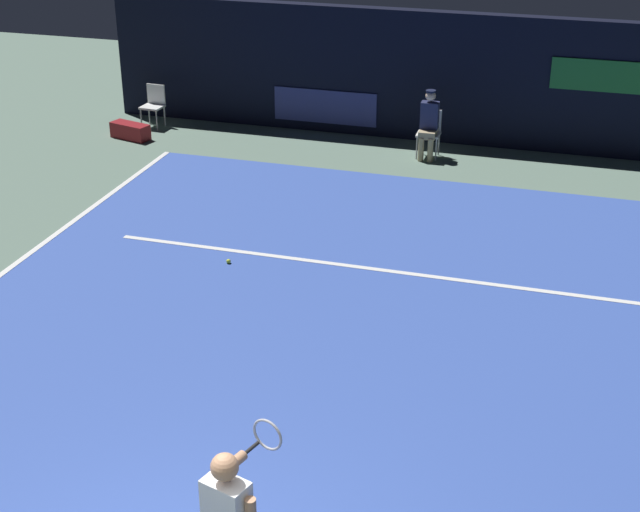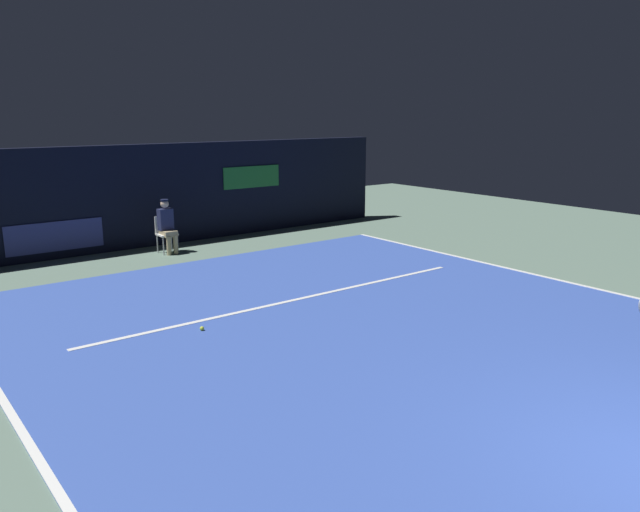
# 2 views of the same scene
# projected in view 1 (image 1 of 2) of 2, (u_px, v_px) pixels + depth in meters

# --- Properties ---
(ground_plane) EXTENTS (29.64, 29.64, 0.00)m
(ground_plane) POSITION_uv_depth(u_px,v_px,m) (332.00, 340.00, 12.01)
(ground_plane) COLOR slate
(court_surface) EXTENTS (10.34, 12.07, 0.01)m
(court_surface) POSITION_uv_depth(u_px,v_px,m) (332.00, 339.00, 12.01)
(court_surface) COLOR #3856B2
(court_surface) RESTS_ON ground
(line_service) EXTENTS (8.06, 0.10, 0.01)m
(line_service) POSITION_uv_depth(u_px,v_px,m) (372.00, 269.00, 13.83)
(line_service) COLOR white
(line_service) RESTS_ON court_surface
(back_wall) EXTENTS (14.36, 0.33, 2.60)m
(back_wall) POSITION_uv_depth(u_px,v_px,m) (448.00, 78.00, 18.69)
(back_wall) COLOR black
(back_wall) RESTS_ON ground
(line_judge_on_chair) EXTENTS (0.45, 0.54, 1.32)m
(line_judge_on_chair) POSITION_uv_depth(u_px,v_px,m) (429.00, 123.00, 18.03)
(line_judge_on_chair) COLOR white
(line_judge_on_chair) RESTS_ON ground
(courtside_chair_near) EXTENTS (0.47, 0.44, 0.88)m
(courtside_chair_near) POSITION_uv_depth(u_px,v_px,m) (154.00, 103.00, 19.92)
(courtside_chair_near) COLOR white
(courtside_chair_near) RESTS_ON ground
(tennis_ball) EXTENTS (0.07, 0.07, 0.07)m
(tennis_ball) POSITION_uv_depth(u_px,v_px,m) (229.00, 261.00, 13.99)
(tennis_ball) COLOR #CCE033
(tennis_ball) RESTS_ON court_surface
(equipment_bag) EXTENTS (0.89, 0.53, 0.32)m
(equipment_bag) POSITION_uv_depth(u_px,v_px,m) (130.00, 131.00, 19.31)
(equipment_bag) COLOR maroon
(equipment_bag) RESTS_ON ground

